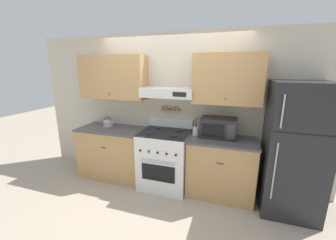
# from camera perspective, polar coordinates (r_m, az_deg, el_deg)

# --- Properties ---
(ground_plane) EXTENTS (16.00, 16.00, 0.00)m
(ground_plane) POSITION_cam_1_polar(r_m,az_deg,el_deg) (3.55, -2.36, -19.77)
(ground_plane) COLOR #B2A38E
(wall_back) EXTENTS (5.20, 0.46, 2.55)m
(wall_back) POSITION_cam_1_polar(r_m,az_deg,el_deg) (3.55, 0.03, 5.84)
(wall_back) COLOR beige
(wall_back) RESTS_ON ground_plane
(counter_left) EXTENTS (1.23, 0.63, 0.93)m
(counter_left) POSITION_cam_1_polar(r_m,az_deg,el_deg) (3.99, -14.72, -8.58)
(counter_left) COLOR tan
(counter_left) RESTS_ON ground_plane
(counter_right) EXTENTS (1.03, 0.63, 0.93)m
(counter_right) POSITION_cam_1_polar(r_m,az_deg,el_deg) (3.43, 14.40, -12.50)
(counter_right) COLOR tan
(counter_right) RESTS_ON ground_plane
(stove_range) EXTENTS (0.79, 0.71, 1.12)m
(stove_range) POSITION_cam_1_polar(r_m,az_deg,el_deg) (3.53, -0.85, -10.76)
(stove_range) COLOR white
(stove_range) RESTS_ON ground_plane
(refrigerator) EXTENTS (0.72, 0.75, 1.82)m
(refrigerator) POSITION_cam_1_polar(r_m,az_deg,el_deg) (3.29, 31.46, -6.96)
(refrigerator) COLOR #232326
(refrigerator) RESTS_ON ground_plane
(tea_kettle) EXTENTS (0.21, 0.16, 0.19)m
(tea_kettle) POSITION_cam_1_polar(r_m,az_deg,el_deg) (3.95, -16.27, -0.72)
(tea_kettle) COLOR #B7B7BC
(tea_kettle) RESTS_ON counter_left
(microwave) EXTENTS (0.54, 0.35, 0.30)m
(microwave) POSITION_cam_1_polar(r_m,az_deg,el_deg) (3.30, 13.77, -2.06)
(microwave) COLOR #232326
(microwave) RESTS_ON counter_right
(utensil_crock) EXTENTS (0.11, 0.11, 0.29)m
(utensil_crock) POSITION_cam_1_polar(r_m,az_deg,el_deg) (3.34, 7.76, -2.92)
(utensil_crock) COLOR silver
(utensil_crock) RESTS_ON counter_right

